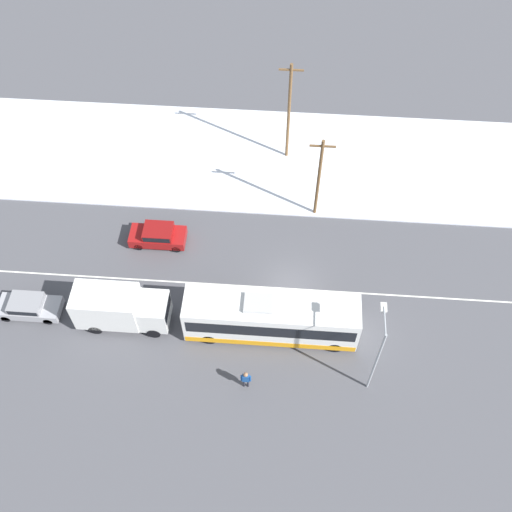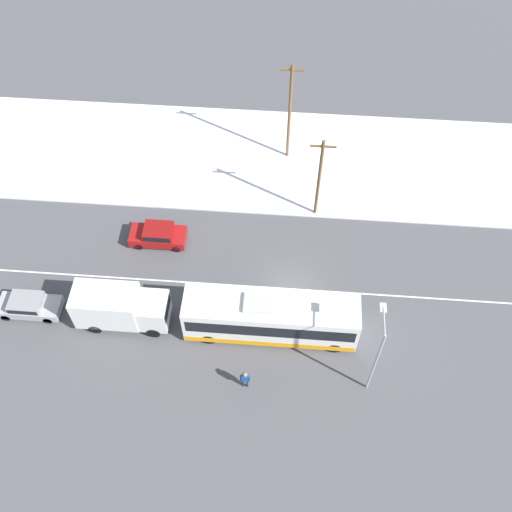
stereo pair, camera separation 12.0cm
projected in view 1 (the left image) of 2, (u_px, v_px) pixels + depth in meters
The scene contains 11 objects.
ground_plane at pixel (291, 289), 41.89m from camera, with size 120.00×120.00×0.00m, color #4C4C51.
snow_lot at pixel (297, 161), 49.04m from camera, with size 80.00×11.63×0.12m.
lane_marking_center at pixel (291, 289), 41.89m from camera, with size 60.00×0.12×0.00m.
city_bus at pixel (271, 318), 38.55m from camera, with size 11.19×2.57×3.57m.
box_truck at pixel (119, 307), 39.02m from camera, with size 6.12×2.30×3.16m.
sedan_car at pixel (158, 235), 43.63m from camera, with size 4.08×1.80×1.51m.
parked_car_near_truck at pixel (28, 306), 40.20m from camera, with size 4.19×1.80×1.38m.
pedestrian_at_stop at pixel (246, 378), 36.78m from camera, with size 0.66×0.29×1.83m.
streetlamp at pixel (378, 349), 34.40m from camera, with size 0.36×2.21×6.85m.
utility_pole_roadside at pixel (319, 178), 42.68m from camera, with size 1.80×0.24×7.53m.
utility_pole_snowlot at pixel (289, 112), 45.60m from camera, with size 1.80×0.24×9.04m.
Camera 1 is at (-0.79, -22.56, 35.45)m, focal length 42.00 mm.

